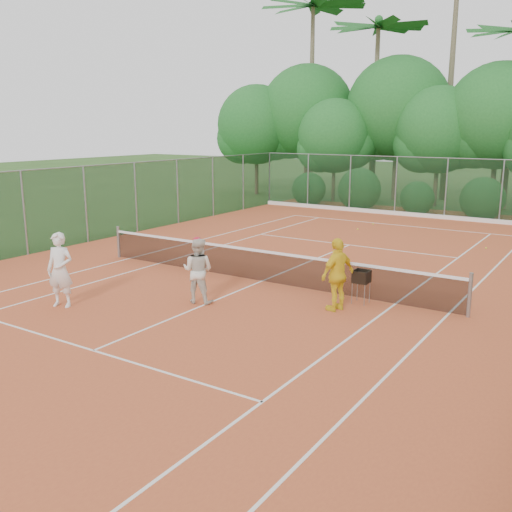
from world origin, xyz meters
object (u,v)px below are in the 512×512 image
at_px(player_white, 60,270).
at_px(player_yellow, 338,274).
at_px(player_center_grp, 198,270).
at_px(ball_hopper, 361,277).

bearing_deg(player_white, player_yellow, 10.53).
distance_m(player_center_grp, player_yellow, 3.59).
xyz_separation_m(player_center_grp, ball_hopper, (3.59, 2.23, -0.16)).
height_order(player_white, player_center_grp, player_white).
relative_size(player_yellow, ball_hopper, 2.08).
bearing_deg(player_white, player_center_grp, 18.77).
relative_size(player_center_grp, player_yellow, 0.95).
height_order(player_white, player_yellow, player_white).
height_order(player_white, ball_hopper, player_white).
distance_m(player_center_grp, ball_hopper, 4.23).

